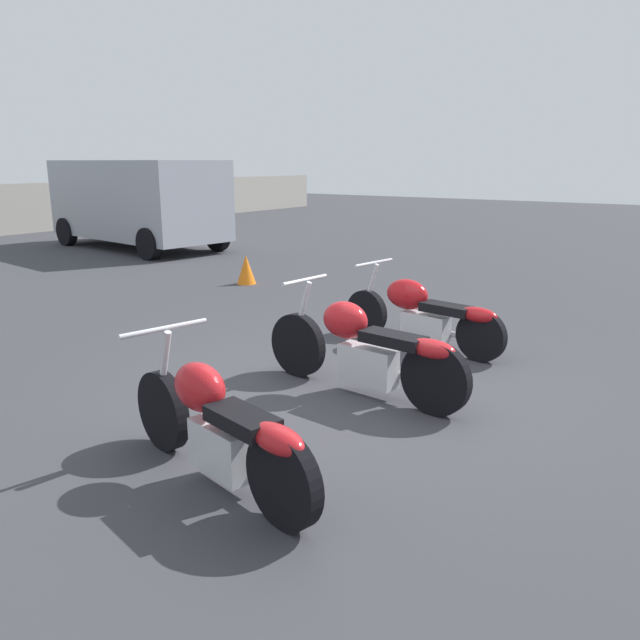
# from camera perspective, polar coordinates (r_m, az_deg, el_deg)

# --- Properties ---
(ground_plane) EXTENTS (60.00, 60.00, 0.00)m
(ground_plane) POSITION_cam_1_polar(r_m,az_deg,el_deg) (5.84, 2.45, -6.61)
(ground_plane) COLOR #38383D
(motorcycle_slot_0) EXTENTS (0.76, 1.97, 0.97)m
(motorcycle_slot_0) POSITION_cam_1_polar(r_m,az_deg,el_deg) (4.15, -9.23, -9.63)
(motorcycle_slot_0) COLOR black
(motorcycle_slot_0) RESTS_ON ground_plane
(motorcycle_slot_1) EXTENTS (0.62, 2.18, 1.00)m
(motorcycle_slot_1) POSITION_cam_1_polar(r_m,az_deg,el_deg) (5.67, 4.12, -2.65)
(motorcycle_slot_1) COLOR black
(motorcycle_slot_1) RESTS_ON ground_plane
(motorcycle_slot_2) EXTENTS (0.69, 2.11, 0.93)m
(motorcycle_slot_2) POSITION_cam_1_polar(r_m,az_deg,el_deg) (7.19, 9.36, 0.63)
(motorcycle_slot_2) COLOR black
(motorcycle_slot_2) RESTS_ON ground_plane
(parked_van) EXTENTS (2.63, 5.06, 2.11)m
(parked_van) POSITION_cam_1_polar(r_m,az_deg,el_deg) (16.07, -16.37, 10.50)
(parked_van) COLOR #999EA8
(parked_van) RESTS_ON ground_plane
(traffic_cone_near) EXTENTS (0.33, 0.33, 0.51)m
(traffic_cone_near) POSITION_cam_1_polar(r_m,az_deg,el_deg) (10.99, -6.76, 4.62)
(traffic_cone_near) COLOR orange
(traffic_cone_near) RESTS_ON ground_plane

